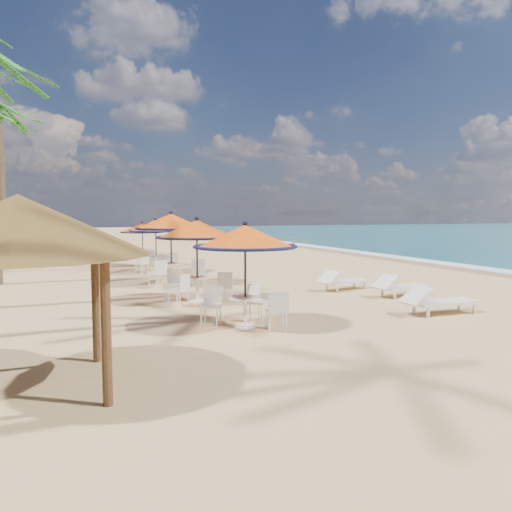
{
  "coord_description": "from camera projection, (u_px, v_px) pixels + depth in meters",
  "views": [
    {
      "loc": [
        -8.26,
        -10.26,
        2.5
      ],
      "look_at": [
        -2.78,
        3.78,
        1.2
      ],
      "focal_mm": 35.0,
      "sensor_mm": 36.0,
      "label": 1
    }
  ],
  "objects": [
    {
      "name": "palm_7",
      "position": [
        0.0,
        126.0,
        32.44
      ],
      "size": [
        5.0,
        5.0,
        8.97
      ],
      "color": "brown",
      "rests_on": "ground"
    },
    {
      "name": "station_4",
      "position": [
        143.0,
        233.0,
        23.58
      ],
      "size": [
        2.03,
        2.08,
        2.12
      ],
      "color": "black",
      "rests_on": "ground"
    },
    {
      "name": "station_3",
      "position": [
        156.0,
        232.0,
        20.93
      ],
      "size": [
        2.22,
        2.22,
        2.31
      ],
      "color": "black",
      "rests_on": "ground"
    },
    {
      "name": "ground",
      "position": [
        411.0,
        311.0,
        12.73
      ],
      "size": [
        160.0,
        160.0,
        0.0
      ],
      "primitive_type": "plane",
      "color": "tan",
      "rests_on": "ground"
    },
    {
      "name": "wetsand_band",
      "position": [
        418.0,
        263.0,
        25.05
      ],
      "size": [
        1.4,
        140.0,
        0.02
      ],
      "primitive_type": "cube",
      "color": "olive",
      "rests_on": "ground"
    },
    {
      "name": "person",
      "position": [
        293.0,
        244.0,
        33.05
      ],
      "size": [
        0.29,
        0.38,
        0.95
      ],
      "primitive_type": "imported",
      "rotation": [
        0.0,
        0.0,
        1.76
      ],
      "color": "brown",
      "rests_on": "ground"
    },
    {
      "name": "station_0",
      "position": [
        246.0,
        249.0,
        10.77
      ],
      "size": [
        2.25,
        2.25,
        2.35
      ],
      "color": "black",
      "rests_on": "ground"
    },
    {
      "name": "foam_strip",
      "position": [
        433.0,
        262.0,
        25.38
      ],
      "size": [
        1.2,
        140.0,
        0.04
      ],
      "primitive_type": "cube",
      "color": "white",
      "rests_on": "ground"
    },
    {
      "name": "station_2",
      "position": [
        171.0,
        230.0,
        17.36
      ],
      "size": [
        2.48,
        2.58,
        2.59
      ],
      "color": "black",
      "rests_on": "ground"
    },
    {
      "name": "palapa",
      "position": [
        18.0,
        226.0,
        6.89
      ],
      "size": [
        3.62,
        3.62,
        2.76
      ],
      "color": "brown",
      "rests_on": "ground"
    },
    {
      "name": "station_1",
      "position": [
        196.0,
        240.0,
        13.91
      ],
      "size": [
        2.31,
        2.31,
        2.41
      ],
      "color": "black",
      "rests_on": "ground"
    },
    {
      "name": "lounger_near",
      "position": [
        438.0,
        301.0,
        12.34
      ],
      "size": [
        2.03,
        0.65,
        0.73
      ],
      "rotation": [
        0.0,
        0.0,
        -0.01
      ],
      "color": "white",
      "rests_on": "ground"
    },
    {
      "name": "lounger_mid",
      "position": [
        400.0,
        286.0,
        14.98
      ],
      "size": [
        2.01,
        0.9,
        0.7
      ],
      "rotation": [
        0.0,
        0.0,
        0.16
      ],
      "color": "white",
      "rests_on": "ground"
    },
    {
      "name": "lounger_far",
      "position": [
        342.0,
        281.0,
        16.21
      ],
      "size": [
        1.94,
        1.06,
        0.66
      ],
      "rotation": [
        0.0,
        0.0,
        0.27
      ],
      "color": "white",
      "rests_on": "ground"
    }
  ]
}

